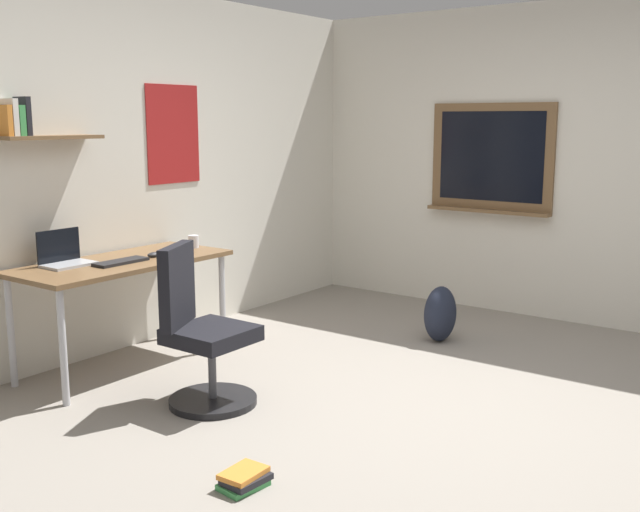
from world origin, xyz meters
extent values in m
plane|color=gray|center=(0.00, 0.00, 0.00)|extent=(5.20, 5.20, 0.00)
cube|color=silver|center=(0.00, 2.45, 1.30)|extent=(5.00, 0.10, 2.60)
cube|color=brown|center=(-0.84, 2.30, 1.55)|extent=(0.68, 0.20, 0.02)
cube|color=#A51E1E|center=(0.29, 2.39, 1.55)|extent=(0.52, 0.01, 0.74)
cube|color=orange|center=(-1.13, 2.33, 1.66)|extent=(0.03, 0.14, 0.19)
cube|color=silver|center=(-1.09, 2.33, 1.67)|extent=(0.04, 0.14, 0.22)
cube|color=#3D934C|center=(-1.05, 2.33, 1.65)|extent=(0.04, 0.14, 0.19)
cube|color=black|center=(-1.01, 2.33, 1.68)|extent=(0.03, 0.14, 0.24)
cube|color=silver|center=(2.45, 0.00, 1.30)|extent=(0.10, 5.00, 2.60)
cube|color=brown|center=(2.38, 0.72, 1.35)|extent=(0.04, 1.10, 0.90)
cube|color=black|center=(2.37, 0.72, 1.35)|extent=(0.01, 0.94, 0.76)
cube|color=brown|center=(2.34, 0.72, 0.89)|extent=(0.12, 1.10, 0.03)
cube|color=brown|center=(-0.54, 2.04, 0.72)|extent=(1.46, 0.66, 0.03)
cylinder|color=#B7B7BC|center=(-1.20, 1.77, 0.35)|extent=(0.04, 0.04, 0.71)
cylinder|color=#B7B7BC|center=(0.13, 1.77, 0.35)|extent=(0.04, 0.04, 0.71)
cylinder|color=#B7B7BC|center=(-1.20, 2.31, 0.35)|extent=(0.04, 0.04, 0.71)
cylinder|color=#B7B7BC|center=(0.13, 2.31, 0.35)|extent=(0.04, 0.04, 0.71)
cylinder|color=black|center=(-0.68, 1.09, 0.02)|extent=(0.52, 0.52, 0.04)
cylinder|color=#4C4C51|center=(-0.68, 1.09, 0.21)|extent=(0.05, 0.05, 0.34)
cube|color=black|center=(-0.68, 1.09, 0.42)|extent=(0.44, 0.44, 0.09)
cube|color=black|center=(-0.76, 1.27, 0.71)|extent=(0.39, 0.24, 0.48)
cube|color=#ADAFB5|center=(-0.86, 2.16, 0.75)|extent=(0.31, 0.21, 0.02)
cube|color=black|center=(-0.86, 2.26, 0.86)|extent=(0.31, 0.01, 0.21)
cube|color=black|center=(-0.61, 1.96, 0.75)|extent=(0.37, 0.13, 0.02)
ellipsoid|color=#262628|center=(-0.33, 1.96, 0.76)|extent=(0.10, 0.06, 0.03)
cylinder|color=silver|center=(0.09, 2.01, 0.79)|extent=(0.08, 0.08, 0.09)
ellipsoid|color=#1E2333|center=(1.27, 0.60, 0.21)|extent=(0.32, 0.22, 0.42)
cube|color=#3D934C|center=(-1.34, 0.26, 0.01)|extent=(0.23, 0.18, 0.03)
cube|color=black|center=(-1.33, 0.25, 0.04)|extent=(0.22, 0.17, 0.03)
cube|color=orange|center=(-1.33, 0.26, 0.07)|extent=(0.21, 0.16, 0.02)
camera|label=1|loc=(-3.68, -1.90, 1.66)|focal=41.90mm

